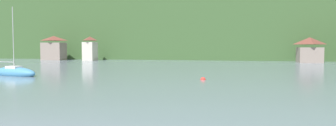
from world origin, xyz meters
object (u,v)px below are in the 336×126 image
object	(u,v)px
shore_building_west	(54,48)
shore_building_westcentral	(90,49)
shore_building_central	(310,50)
mooring_buoy_far	(203,80)
sailboat_far_6	(14,73)

from	to	relation	value
shore_building_west	shore_building_westcentral	xyz separation A→B (m)	(11.33, -0.18, -0.13)
shore_building_west	shore_building_central	size ratio (longest dim) A/B	1.14
shore_building_westcentral	mooring_buoy_far	xyz separation A→B (m)	(35.59, -42.84, -3.20)
shore_building_west	sailboat_far_6	distance (m)	48.87
mooring_buoy_far	shore_building_westcentral	bearing A→B (deg)	129.72
shore_building_central	sailboat_far_6	size ratio (longest dim) A/B	0.65
shore_building_west	shore_building_central	bearing A→B (deg)	0.42
mooring_buoy_far	shore_building_central	bearing A→B (deg)	64.16
shore_building_west	shore_building_westcentral	bearing A→B (deg)	-0.93
shore_building_west	sailboat_far_6	world-z (taller)	sailboat_far_6
shore_building_west	mooring_buoy_far	xyz separation A→B (m)	(46.92, -43.02, -3.33)
shore_building_central	mooring_buoy_far	world-z (taller)	shore_building_central
shore_building_central	mooring_buoy_far	size ratio (longest dim) A/B	10.16
shore_building_west	shore_building_westcentral	world-z (taller)	shore_building_west
mooring_buoy_far	shore_building_west	bearing A→B (deg)	137.48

